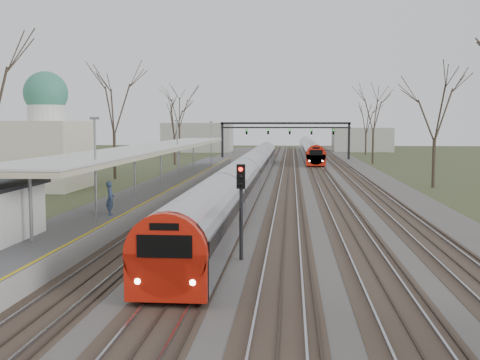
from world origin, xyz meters
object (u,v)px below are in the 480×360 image
object	(u,v)px
passenger	(110,199)
signal_post	(241,197)
train_near	(250,171)
train_far	(309,148)

from	to	relation	value
passenger	signal_post	size ratio (longest dim) A/B	0.44
train_near	passenger	distance (m)	25.46
train_near	signal_post	size ratio (longest dim) A/B	18.34
train_near	signal_post	bearing A→B (deg)	-86.72
train_near	train_far	world-z (taller)	same
train_far	signal_post	xyz separation A→B (m)	(-5.25, -84.28, 1.25)
train_far	passenger	distance (m)	79.54
passenger	train_far	bearing A→B (deg)	-22.54
train_near	passenger	world-z (taller)	train_near
train_far	passenger	world-z (taller)	train_far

